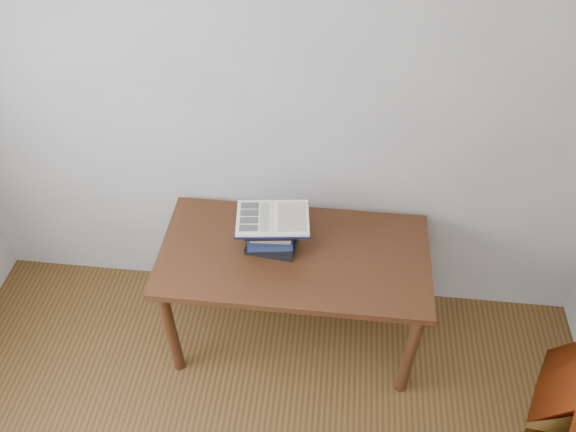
# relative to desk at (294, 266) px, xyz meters

# --- Properties ---
(desk) EXTENTS (1.35, 0.67, 0.72)m
(desk) POSITION_rel_desk_xyz_m (0.00, 0.00, 0.00)
(desk) COLOR #4A2112
(desk) RESTS_ON ground
(book_stack) EXTENTS (0.27, 0.21, 0.19)m
(book_stack) POSITION_rel_desk_xyz_m (-0.12, 0.03, 0.19)
(book_stack) COLOR black
(book_stack) RESTS_ON desk
(open_book) EXTENTS (0.38, 0.28, 0.03)m
(open_book) POSITION_rel_desk_xyz_m (-0.11, 0.03, 0.30)
(open_book) COLOR black
(open_book) RESTS_ON book_stack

